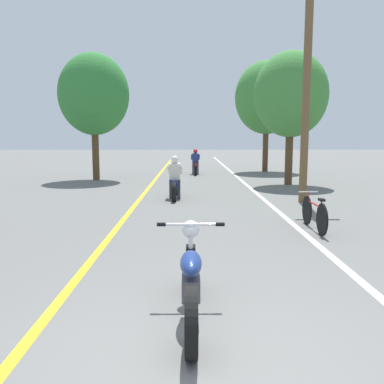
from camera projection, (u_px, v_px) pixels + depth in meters
The scene contains 11 objects.
ground_plane at pixel (197, 366), 3.64m from camera, with size 120.00×120.00×0.00m, color #60605E.
lane_stripe_center at pixel (149, 187), 16.43m from camera, with size 0.14×48.00×0.01m, color yellow.
lane_stripe_edge at pixel (249, 187), 16.45m from camera, with size 0.14×48.00×0.01m, color white.
utility_pole at pixel (306, 89), 12.23m from camera, with size 1.10×0.24×6.73m.
roadside_tree_right_near at pixel (291, 95), 16.88m from camera, with size 3.08×2.77×5.55m.
roadside_tree_right_far at pixel (267, 98), 23.25m from camera, with size 3.63×3.26×6.34m.
roadside_tree_left at pixel (94, 95), 18.78m from camera, with size 3.27×2.94×5.86m.
motorcycle_foreground at pixel (191, 280), 4.54m from camera, with size 0.83×2.17×1.00m.
motorcycle_rider_lead at pixel (175, 182), 13.39m from camera, with size 0.50×1.99×1.41m.
motorcycle_rider_far at pixel (195, 165), 22.04m from camera, with size 0.50×2.07×1.37m.
bicycle_parked at pixel (314, 213), 8.90m from camera, with size 0.44×1.76×0.79m.
Camera 1 is at (-0.07, -3.39, 2.04)m, focal length 38.00 mm.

